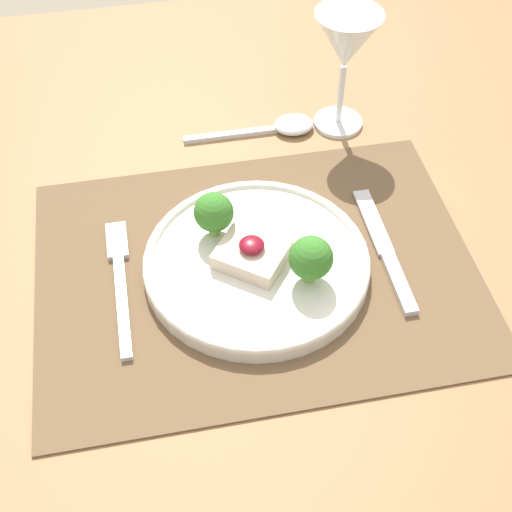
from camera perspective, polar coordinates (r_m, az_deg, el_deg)
dining_table at (r=0.89m, az=0.04°, el=-4.77°), size 1.17×1.24×0.74m
placemat at (r=0.82m, az=0.04°, el=-1.10°), size 0.50×0.37×0.00m
dinner_plate at (r=0.81m, az=0.05°, el=-0.19°), size 0.26×0.26×0.08m
fork at (r=0.82m, az=-10.82°, el=-1.59°), size 0.02×0.20×0.01m
knife at (r=0.84m, az=10.50°, el=-0.05°), size 0.02×0.20×0.01m
spoon at (r=1.00m, az=2.11°, el=10.32°), size 0.18×0.05×0.02m
wine_glass_near at (r=0.95m, az=7.22°, el=16.36°), size 0.09×0.09×0.17m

